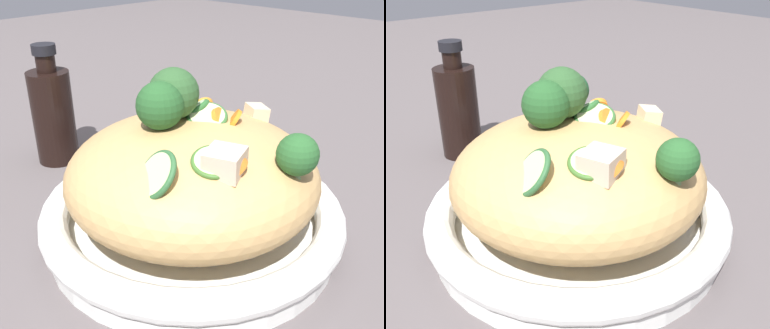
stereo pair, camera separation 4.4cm
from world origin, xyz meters
TOP-DOWN VIEW (x-y plane):
  - ground_plane at (0.00, 0.00)m, footprint 3.00×3.00m
  - serving_bowl at (0.00, 0.00)m, footprint 0.31×0.31m
  - noodle_heap at (-0.00, -0.00)m, footprint 0.25×0.25m
  - broccoli_florets at (0.01, -0.01)m, footprint 0.22×0.13m
  - carrot_coins at (-0.02, -0.02)m, footprint 0.15×0.13m
  - zucchini_slices at (-0.02, 0.02)m, footprint 0.13×0.15m
  - chicken_chunks at (-0.05, -0.01)m, footprint 0.09×0.16m
  - soy_sauce_bottle at (0.26, 0.00)m, footprint 0.06×0.06m

SIDE VIEW (x-z plane):
  - ground_plane at x=0.00m, z-range 0.00..0.00m
  - serving_bowl at x=0.00m, z-range 0.00..0.05m
  - soy_sauce_bottle at x=0.26m, z-range -0.01..0.15m
  - noodle_heap at x=0.00m, z-range 0.02..0.13m
  - chicken_chunks at x=-0.05m, z-range 0.10..0.13m
  - carrot_coins at x=-0.02m, z-range 0.10..0.14m
  - zucchini_slices at x=-0.02m, z-range 0.10..0.14m
  - broccoli_florets at x=0.01m, z-range 0.10..0.18m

